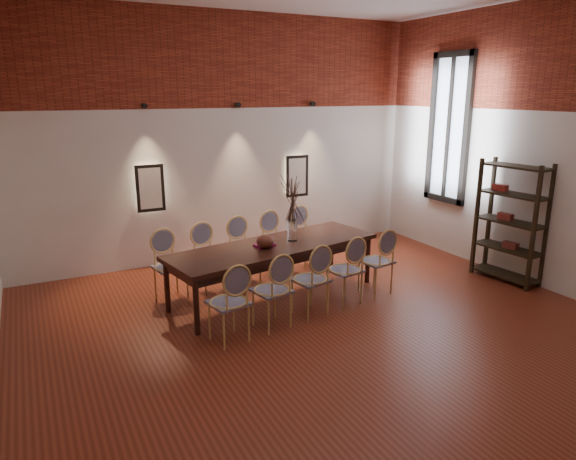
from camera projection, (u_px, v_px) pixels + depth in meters
name	position (u px, v px, depth m)	size (l,w,h in m)	color
floor	(337.00, 337.00, 5.98)	(7.00, 7.00, 0.02)	maroon
wall_back	(225.00, 139.00, 8.50)	(7.00, 0.10, 4.00)	silver
wall_right	(560.00, 149.00, 7.02)	(0.10, 7.00, 4.00)	silver
brick_band_back	(224.00, 59.00, 8.11)	(7.00, 0.02, 1.50)	maroon
brick_band_right	(570.00, 52.00, 6.66)	(0.02, 7.00, 1.50)	maroon
niche_left	(150.00, 188.00, 8.02)	(0.36, 0.06, 0.66)	#FFEAC6
niche_right	(296.00, 176.00, 9.17)	(0.36, 0.06, 0.66)	#FFEAC6
spot_fixture_left	(144.00, 106.00, 7.67)	(0.08, 0.08, 0.10)	black
spot_fixture_mid	(238.00, 105.00, 8.33)	(0.08, 0.08, 0.10)	black
spot_fixture_right	(313.00, 104.00, 8.95)	(0.08, 0.08, 0.10)	black
window_glass	(450.00, 129.00, 8.65)	(0.02, 0.78, 2.38)	silver
window_frame	(449.00, 129.00, 8.65)	(0.08, 0.90, 2.50)	black
window_mullion	(449.00, 129.00, 8.65)	(0.06, 0.06, 2.40)	black
dining_table	(275.00, 270.00, 7.07)	(2.99, 0.96, 0.75)	#351610
chair_near_a	(228.00, 302.00, 5.76)	(0.44, 0.44, 0.94)	#DBB367
chair_near_b	(272.00, 290.00, 6.11)	(0.44, 0.44, 0.94)	#DBB367
chair_near_c	(310.00, 280.00, 6.46)	(0.44, 0.44, 0.94)	#DBB367
chair_near_d	(345.00, 270.00, 6.81)	(0.44, 0.44, 0.94)	#DBB367
chair_near_e	(376.00, 261.00, 7.16)	(0.44, 0.44, 0.94)	#DBB367
chair_far_a	(170.00, 267.00, 6.92)	(0.44, 0.44, 0.94)	#DBB367
chair_far_b	(209.00, 258.00, 7.27)	(0.44, 0.44, 0.94)	#DBB367
chair_far_c	(245.00, 251.00, 7.62)	(0.44, 0.44, 0.94)	#DBB367
chair_far_d	(277.00, 244.00, 7.97)	(0.44, 0.44, 0.94)	#DBB367
chair_far_e	(307.00, 237.00, 8.32)	(0.44, 0.44, 0.94)	#DBB367
vase	(292.00, 230.00, 7.11)	(0.14, 0.14, 0.30)	silver
dried_branches	(292.00, 198.00, 6.99)	(0.50, 0.50, 0.70)	brown
bowl	(265.00, 241.00, 6.80)	(0.24, 0.24, 0.18)	maroon
book	(265.00, 245.00, 6.89)	(0.26, 0.18, 0.03)	#841152
shelving_rack	(510.00, 222.00, 7.56)	(0.38, 1.00, 1.80)	black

